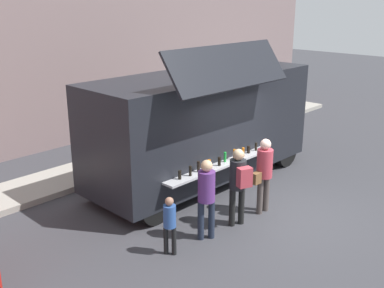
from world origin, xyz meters
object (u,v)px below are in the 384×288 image
food_truck_main (203,124)px  customer_mid_with_backpack (239,180)px  customer_rear_waiting (206,193)px  customer_front_ordering (264,170)px  trash_bin (232,120)px  child_near_queue (170,221)px

food_truck_main → customer_mid_with_backpack: (-1.38, -2.27, -0.52)m
food_truck_main → customer_rear_waiting: 3.18m
customer_mid_with_backpack → customer_rear_waiting: customer_mid_with_backpack is taller
customer_front_ordering → customer_mid_with_backpack: size_ratio=1.02×
food_truck_main → trash_bin: 4.91m
child_near_queue → trash_bin: bearing=-2.3°
food_truck_main → customer_front_ordering: bearing=-100.8°
food_truck_main → trash_bin: (4.18, 2.32, -1.12)m
food_truck_main → customer_rear_waiting: bearing=-135.4°
trash_bin → child_near_queue: bearing=-149.3°
customer_mid_with_backpack → food_truck_main: bearing=-9.6°
trash_bin → food_truck_main: bearing=-151.0°
customer_rear_waiting → child_near_queue: bearing=115.9°
customer_rear_waiting → child_near_queue: 0.98m
customer_mid_with_backpack → customer_rear_waiting: bearing=104.4°
food_truck_main → trash_bin: food_truck_main is taller
food_truck_main → customer_front_ordering: (-0.48, -2.29, -0.54)m
customer_rear_waiting → child_near_queue: size_ratio=1.43×
customer_rear_waiting → food_truck_main: bearing=-14.4°
customer_front_ordering → customer_rear_waiting: customer_front_ordering is taller
trash_bin → customer_front_ordering: size_ratio=0.52×
customer_front_ordering → child_near_queue: bearing=87.9°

